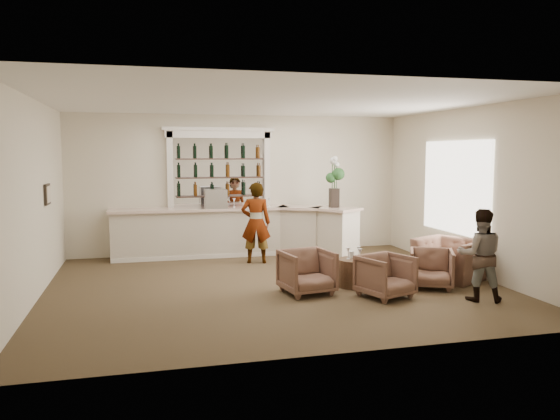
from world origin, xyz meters
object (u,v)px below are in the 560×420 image
object	(u,v)px
cocktail_table	(355,273)
sommelier	(256,223)
armchair_far	(451,259)
bar_counter	(237,232)
armchair_right	(431,269)
flower_vase	(334,179)
armchair_left	(307,272)
armchair_center	(386,276)
guest	(480,255)
espresso_machine	(216,199)

from	to	relation	value
cocktail_table	sommelier	bearing A→B (deg)	117.24
armchair_far	bar_counter	bearing A→B (deg)	-161.97
cocktail_table	armchair_right	world-z (taller)	armchair_right
sommelier	flower_vase	size ratio (longest dim) A/B	1.51
armchair_left	flower_vase	distance (m)	3.84
flower_vase	armchair_right	bearing A→B (deg)	-79.04
armchair_far	flower_vase	bearing A→B (deg)	176.90
armchair_center	armchair_right	xyz separation A→B (m)	(1.07, 0.40, -0.01)
sommelier	guest	world-z (taller)	sommelier
armchair_left	espresso_machine	size ratio (longest dim) A/B	1.68
cocktail_table	armchair_right	size ratio (longest dim) A/B	0.82
guest	armchair_center	xyz separation A→B (m)	(-1.40, 0.55, -0.40)
bar_counter	armchair_far	world-z (taller)	bar_counter
guest	armchair_center	world-z (taller)	guest
armchair_right	espresso_machine	bearing A→B (deg)	158.58
bar_counter	espresso_machine	world-z (taller)	espresso_machine
sommelier	guest	size ratio (longest dim) A/B	1.18
armchair_left	flower_vase	world-z (taller)	flower_vase
armchair_center	cocktail_table	bearing A→B (deg)	84.34
armchair_center	armchair_far	xyz separation A→B (m)	(1.79, 0.94, 0.02)
bar_counter	armchair_right	xyz separation A→B (m)	(2.85, -3.85, -0.23)
guest	flower_vase	size ratio (longest dim) A/B	1.28
cocktail_table	bar_counter	bearing A→B (deg)	114.53
cocktail_table	armchair_right	bearing A→B (deg)	-18.43
guest	espresso_machine	world-z (taller)	espresso_machine
armchair_center	flower_vase	distance (m)	4.02
armchair_far	cocktail_table	bearing A→B (deg)	-115.86
cocktail_table	guest	bearing A→B (deg)	-40.58
sommelier	flower_vase	bearing A→B (deg)	-157.09
armchair_left	armchair_right	world-z (taller)	armchair_left
sommelier	armchair_right	world-z (taller)	sommelier
sommelier	guest	xyz separation A→B (m)	(2.91, -3.90, -0.13)
bar_counter	armchair_center	distance (m)	4.61
armchair_far	flower_vase	world-z (taller)	flower_vase
espresso_machine	flower_vase	size ratio (longest dim) A/B	0.42
armchair_right	flower_vase	bearing A→B (deg)	128.14
armchair_right	flower_vase	distance (m)	3.69
guest	bar_counter	bearing A→B (deg)	-33.31
sommelier	guest	bearing A→B (deg)	138.49
guest	espresso_machine	size ratio (longest dim) A/B	3.04
sommelier	flower_vase	world-z (taller)	flower_vase
bar_counter	armchair_right	size ratio (longest dim) A/B	7.49
armchair_left	guest	bearing A→B (deg)	-32.15
armchair_center	armchair_far	distance (m)	2.02
sommelier	armchair_right	xyz separation A→B (m)	(2.59, -2.95, -0.54)
espresso_machine	armchair_left	bearing A→B (deg)	-72.19
bar_counter	armchair_right	bearing A→B (deg)	-53.52
cocktail_table	flower_vase	xyz separation A→B (m)	(0.64, 2.91, 1.55)
sommelier	armchair_center	size ratio (longest dim) A/B	2.25
armchair_right	espresso_machine	xyz separation A→B (m)	(-3.35, 3.80, 1.01)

